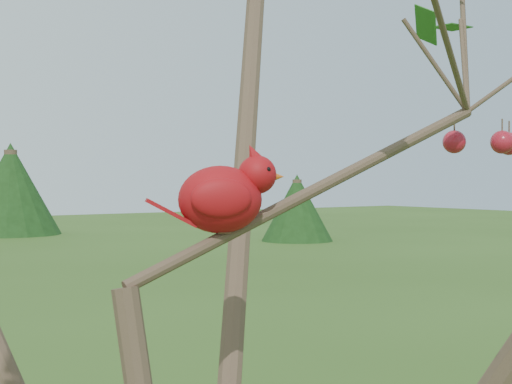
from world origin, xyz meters
TOP-DOWN VIEW (x-y plane):
  - crabapple_tree at (0.03, -0.02)m, footprint 2.35×2.05m
  - cardinal at (0.09, 0.09)m, footprint 0.19×0.13m

SIDE VIEW (x-z plane):
  - cardinal at x=0.09m, z-range 2.00..2.13m
  - crabapple_tree at x=0.03m, z-range 0.65..3.60m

